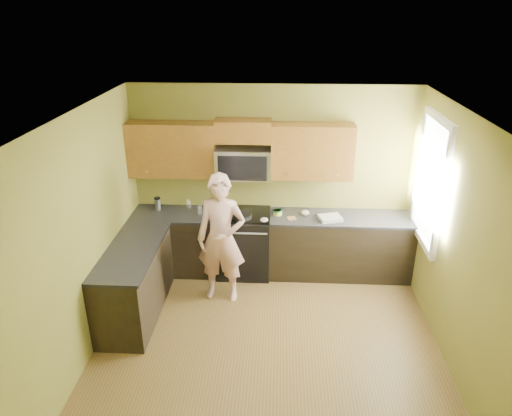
# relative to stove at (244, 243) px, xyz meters

# --- Properties ---
(floor) EXTENTS (4.00, 4.00, 0.00)m
(floor) POSITION_rel_stove_xyz_m (0.40, -1.68, -0.47)
(floor) COLOR brown
(floor) RESTS_ON ground
(ceiling) EXTENTS (4.00, 4.00, 0.00)m
(ceiling) POSITION_rel_stove_xyz_m (0.40, -1.68, 2.23)
(ceiling) COLOR white
(ceiling) RESTS_ON ground
(wall_back) EXTENTS (4.00, 0.00, 4.00)m
(wall_back) POSITION_rel_stove_xyz_m (0.40, 0.32, 0.88)
(wall_back) COLOR olive
(wall_back) RESTS_ON ground
(wall_front) EXTENTS (4.00, 0.00, 4.00)m
(wall_front) POSITION_rel_stove_xyz_m (0.40, -3.67, 0.88)
(wall_front) COLOR olive
(wall_front) RESTS_ON ground
(wall_left) EXTENTS (0.00, 4.00, 4.00)m
(wall_left) POSITION_rel_stove_xyz_m (-1.60, -1.68, 0.88)
(wall_left) COLOR olive
(wall_left) RESTS_ON ground
(wall_right) EXTENTS (0.00, 4.00, 4.00)m
(wall_right) POSITION_rel_stove_xyz_m (2.40, -1.68, 0.88)
(wall_right) COLOR olive
(wall_right) RESTS_ON ground
(cabinet_back_run) EXTENTS (4.00, 0.60, 0.88)m
(cabinet_back_run) POSITION_rel_stove_xyz_m (0.40, 0.02, -0.03)
(cabinet_back_run) COLOR black
(cabinet_back_run) RESTS_ON floor
(cabinet_left_run) EXTENTS (0.60, 1.60, 0.88)m
(cabinet_left_run) POSITION_rel_stove_xyz_m (-1.30, -1.08, -0.03)
(cabinet_left_run) COLOR black
(cabinet_left_run) RESTS_ON floor
(countertop_back) EXTENTS (4.00, 0.62, 0.04)m
(countertop_back) POSITION_rel_stove_xyz_m (0.40, 0.01, 0.43)
(countertop_back) COLOR black
(countertop_back) RESTS_ON cabinet_back_run
(countertop_left) EXTENTS (0.62, 1.60, 0.04)m
(countertop_left) POSITION_rel_stove_xyz_m (-1.29, -1.08, 0.43)
(countertop_left) COLOR black
(countertop_left) RESTS_ON cabinet_left_run
(stove) EXTENTS (0.76, 0.65, 0.95)m
(stove) POSITION_rel_stove_xyz_m (0.00, 0.00, 0.00)
(stove) COLOR black
(stove) RESTS_ON floor
(microwave) EXTENTS (0.76, 0.40, 0.42)m
(microwave) POSITION_rel_stove_xyz_m (0.00, 0.12, 0.97)
(microwave) COLOR silver
(microwave) RESTS_ON wall_back
(upper_cab_left) EXTENTS (1.22, 0.33, 0.75)m
(upper_cab_left) POSITION_rel_stove_xyz_m (-0.99, 0.16, 0.97)
(upper_cab_left) COLOR brown
(upper_cab_left) RESTS_ON wall_back
(upper_cab_right) EXTENTS (1.12, 0.33, 0.75)m
(upper_cab_right) POSITION_rel_stove_xyz_m (0.94, 0.16, 0.97)
(upper_cab_right) COLOR brown
(upper_cab_right) RESTS_ON wall_back
(upper_cab_over_mw) EXTENTS (0.76, 0.33, 0.30)m
(upper_cab_over_mw) POSITION_rel_stove_xyz_m (0.00, 0.16, 1.62)
(upper_cab_over_mw) COLOR brown
(upper_cab_over_mw) RESTS_ON wall_back
(window) EXTENTS (0.06, 1.06, 1.66)m
(window) POSITION_rel_stove_xyz_m (2.38, -0.48, 1.17)
(window) COLOR white
(window) RESTS_ON wall_right
(woman) EXTENTS (0.68, 0.49, 1.75)m
(woman) POSITION_rel_stove_xyz_m (-0.24, -0.66, 0.40)
(woman) COLOR #CF7467
(woman) RESTS_ON floor
(frying_pan) EXTENTS (0.33, 0.52, 0.06)m
(frying_pan) POSITION_rel_stove_xyz_m (-0.01, -0.15, 0.47)
(frying_pan) COLOR black
(frying_pan) RESTS_ON stove
(butter_tub) EXTENTS (0.17, 0.17, 0.09)m
(butter_tub) POSITION_rel_stove_xyz_m (0.48, 0.04, 0.45)
(butter_tub) COLOR #CCDB39
(butter_tub) RESTS_ON countertop_back
(toast_slice) EXTENTS (0.14, 0.14, 0.01)m
(toast_slice) POSITION_rel_stove_xyz_m (0.68, -0.09, 0.45)
(toast_slice) COLOR #B27F47
(toast_slice) RESTS_ON countertop_back
(napkin_a) EXTENTS (0.14, 0.15, 0.06)m
(napkin_a) POSITION_rel_stove_xyz_m (0.30, -0.21, 0.48)
(napkin_a) COLOR silver
(napkin_a) RESTS_ON countertop_back
(napkin_b) EXTENTS (0.13, 0.14, 0.07)m
(napkin_b) POSITION_rel_stove_xyz_m (0.88, 0.06, 0.48)
(napkin_b) COLOR silver
(napkin_b) RESTS_ON countertop_back
(dish_towel) EXTENTS (0.35, 0.31, 0.05)m
(dish_towel) POSITION_rel_stove_xyz_m (1.22, -0.08, 0.47)
(dish_towel) COLOR silver
(dish_towel) RESTS_ON countertop_back
(travel_mug) EXTENTS (0.10, 0.10, 0.19)m
(travel_mug) POSITION_rel_stove_xyz_m (-1.25, 0.12, 0.44)
(travel_mug) COLOR silver
(travel_mug) RESTS_ON countertop_back
(glass_a) EXTENTS (0.07, 0.07, 0.12)m
(glass_a) POSITION_rel_stove_xyz_m (-1.26, 0.14, 0.51)
(glass_a) COLOR silver
(glass_a) RESTS_ON countertop_back
(glass_b) EXTENTS (0.08, 0.08, 0.12)m
(glass_b) POSITION_rel_stove_xyz_m (-0.62, 0.01, 0.51)
(glass_b) COLOR silver
(glass_b) RESTS_ON countertop_back
(glass_c) EXTENTS (0.09, 0.09, 0.12)m
(glass_c) POSITION_rel_stove_xyz_m (-0.82, 0.22, 0.51)
(glass_c) COLOR silver
(glass_c) RESTS_ON countertop_back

